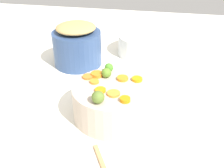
% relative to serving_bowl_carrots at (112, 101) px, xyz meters
% --- Properties ---
extents(tabletop, '(2.40, 2.40, 0.02)m').
position_rel_serving_bowl_carrots_xyz_m(tabletop, '(0.02, 0.03, -0.06)').
color(tabletop, white).
rests_on(tabletop, ground).
extents(serving_bowl_carrots, '(0.24, 0.24, 0.11)m').
position_rel_serving_bowl_carrots_xyz_m(serving_bowl_carrots, '(0.00, 0.00, 0.00)').
color(serving_bowl_carrots, '#B9A897').
rests_on(serving_bowl_carrots, tabletop).
extents(metal_pot, '(0.20, 0.20, 0.15)m').
position_rel_serving_bowl_carrots_xyz_m(metal_pot, '(0.33, 0.22, 0.02)').
color(metal_pot, navy).
rests_on(metal_pot, tabletop).
extents(stuffing_mound, '(0.17, 0.17, 0.04)m').
position_rel_serving_bowl_carrots_xyz_m(stuffing_mound, '(0.33, 0.22, 0.11)').
color(stuffing_mound, tan).
rests_on(stuffing_mound, metal_pot).
extents(carrot_slice_0, '(0.04, 0.04, 0.01)m').
position_rel_serving_bowl_carrots_xyz_m(carrot_slice_0, '(-0.06, -0.05, 0.06)').
color(carrot_slice_0, orange).
rests_on(carrot_slice_0, serving_bowl_carrots).
extents(carrot_slice_1, '(0.04, 0.04, 0.01)m').
position_rel_serving_bowl_carrots_xyz_m(carrot_slice_1, '(0.04, 0.09, 0.06)').
color(carrot_slice_1, orange).
rests_on(carrot_slice_1, serving_bowl_carrots).
extents(carrot_slice_2, '(0.04, 0.04, 0.01)m').
position_rel_serving_bowl_carrots_xyz_m(carrot_slice_2, '(-0.03, 0.03, 0.06)').
color(carrot_slice_2, orange).
rests_on(carrot_slice_2, serving_bowl_carrots).
extents(carrot_slice_3, '(0.04, 0.04, 0.01)m').
position_rel_serving_bowl_carrots_xyz_m(carrot_slice_3, '(0.05, -0.07, 0.06)').
color(carrot_slice_3, orange).
rests_on(carrot_slice_3, serving_bowl_carrots).
extents(carrot_slice_4, '(0.04, 0.04, 0.01)m').
position_rel_serving_bowl_carrots_xyz_m(carrot_slice_4, '(0.05, -0.02, 0.06)').
color(carrot_slice_4, orange).
rests_on(carrot_slice_4, serving_bowl_carrots).
extents(carrot_slice_5, '(0.05, 0.05, 0.01)m').
position_rel_serving_bowl_carrots_xyz_m(carrot_slice_5, '(0.06, 0.06, 0.06)').
color(carrot_slice_5, orange).
rests_on(carrot_slice_5, serving_bowl_carrots).
extents(carrot_slice_6, '(0.04, 0.04, 0.01)m').
position_rel_serving_bowl_carrots_xyz_m(carrot_slice_6, '(-0.04, -0.01, 0.06)').
color(carrot_slice_6, orange).
rests_on(carrot_slice_6, serving_bowl_carrots).
extents(carrot_slice_7, '(0.04, 0.04, 0.01)m').
position_rel_serving_bowl_carrots_xyz_m(carrot_slice_7, '(0.01, 0.06, 0.06)').
color(carrot_slice_7, orange).
rests_on(carrot_slice_7, serving_bowl_carrots).
extents(brussels_sprout_0, '(0.03, 0.03, 0.03)m').
position_rel_serving_bowl_carrots_xyz_m(brussels_sprout_0, '(0.05, 0.03, 0.07)').
color(brussels_sprout_0, '#597F27').
rests_on(brussels_sprout_0, serving_bowl_carrots).
extents(brussels_sprout_1, '(0.03, 0.03, 0.03)m').
position_rel_serving_bowl_carrots_xyz_m(brussels_sprout_1, '(0.09, 0.03, 0.07)').
color(brussels_sprout_1, '#458825').
rests_on(brussels_sprout_1, serving_bowl_carrots).
extents(brussels_sprout_2, '(0.04, 0.04, 0.04)m').
position_rel_serving_bowl_carrots_xyz_m(brussels_sprout_2, '(-0.09, 0.02, 0.07)').
color(brussels_sprout_2, '#546C29').
rests_on(brussels_sprout_2, serving_bowl_carrots).
extents(casserole_dish, '(0.24, 0.24, 0.09)m').
position_rel_serving_bowl_carrots_xyz_m(casserole_dish, '(0.49, -0.06, -0.01)').
color(casserole_dish, white).
rests_on(casserole_dish, tabletop).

